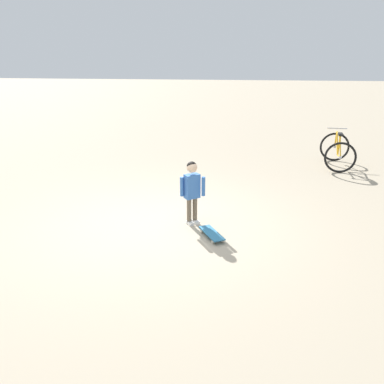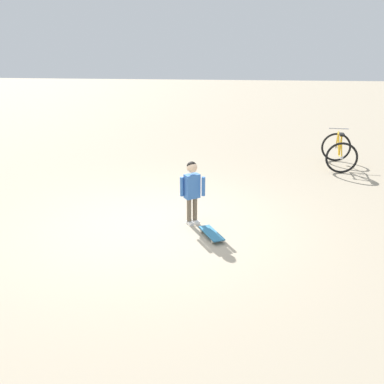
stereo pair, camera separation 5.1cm
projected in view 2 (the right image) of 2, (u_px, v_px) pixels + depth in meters
The scene contains 4 objects.
ground_plane at pixel (156, 226), 7.31m from camera, with size 50.00×50.00×0.00m, color tan.
child_person at pixel (192, 186), 7.20m from camera, with size 0.41×0.27×1.06m.
skateboard at pixel (211, 234), 6.89m from camera, with size 0.44×0.62×0.07m.
bicycle_mid at pixel (339, 151), 10.44m from camera, with size 0.81×1.13×0.85m.
Camera 2 is at (1.17, -6.63, 2.97)m, focal length 41.71 mm.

